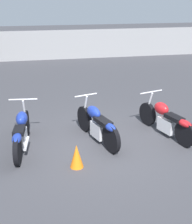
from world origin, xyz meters
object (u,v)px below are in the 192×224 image
object	(u,v)px
motorcycle_slot_2	(98,125)
motorcycle_slot_1	(22,132)
motorcycle_slot_3	(166,120)
traffic_cone_near	(77,156)

from	to	relation	value
motorcycle_slot_2	motorcycle_slot_1	bearing A→B (deg)	164.65
motorcycle_slot_2	motorcycle_slot_3	bearing A→B (deg)	-17.25
motorcycle_slot_2	traffic_cone_near	xyz separation A→B (m)	(-0.69, -1.12, -0.19)
motorcycle_slot_1	motorcycle_slot_3	bearing A→B (deg)	6.83
motorcycle_slot_1	traffic_cone_near	bearing A→B (deg)	-37.06
motorcycle_slot_2	traffic_cone_near	size ratio (longest dim) A/B	3.90
motorcycle_slot_1	motorcycle_slot_3	xyz separation A→B (m)	(3.63, 0.03, -0.01)
traffic_cone_near	motorcycle_slot_3	bearing A→B (deg)	24.03
motorcycle_slot_3	motorcycle_slot_1	bearing A→B (deg)	164.07
motorcycle_slot_3	motorcycle_slot_2	bearing A→B (deg)	163.11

